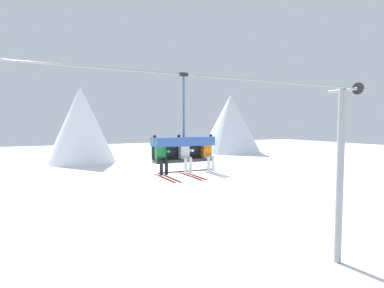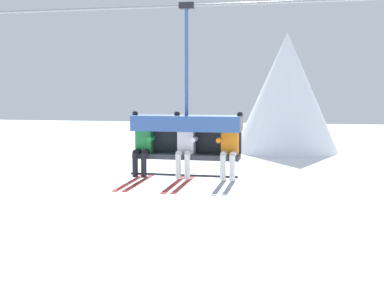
{
  "view_description": "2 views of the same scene",
  "coord_description": "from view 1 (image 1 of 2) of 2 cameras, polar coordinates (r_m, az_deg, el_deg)",
  "views": [
    {
      "loc": [
        -4.1,
        -10.08,
        6.99
      ],
      "look_at": [
        0.39,
        -0.85,
        6.33
      ],
      "focal_mm": 28.0,
      "sensor_mm": 36.0,
      "label": 1
    },
    {
      "loc": [
        2.09,
        -10.01,
        7.03
      ],
      "look_at": [
        0.18,
        -0.62,
        6.0
      ],
      "focal_mm": 45.0,
      "sensor_mm": 36.0,
      "label": 2
    }
  ],
  "objects": [
    {
      "name": "lift_tower_far",
      "position": [
        16.72,
        26.41,
        -4.75
      ],
      "size": [
        0.36,
        1.88,
        8.96
      ],
      "color": "gray",
      "rests_on": "ground_plane"
    },
    {
      "name": "chairlift_chair",
      "position": [
        10.28,
        -1.75,
        -0.14
      ],
      "size": [
        2.14,
        0.74,
        3.32
      ],
      "color": "#33383D"
    },
    {
      "name": "skier_orange",
      "position": [
        10.5,
        3.04,
        -1.67
      ],
      "size": [
        0.48,
        1.7,
        1.34
      ],
      "color": "orange"
    },
    {
      "name": "skier_green",
      "position": [
        9.78,
        -5.86,
        -2.08
      ],
      "size": [
        0.48,
        1.7,
        1.34
      ],
      "color": "#23843D"
    },
    {
      "name": "skier_white",
      "position": [
        10.11,
        -1.27,
        -1.88
      ],
      "size": [
        0.48,
        1.7,
        1.34
      ],
      "color": "silver"
    },
    {
      "name": "lift_cable",
      "position": [
        10.55,
        1.01,
        12.9
      ],
      "size": [
        18.85,
        0.05,
        0.05
      ],
      "color": "gray"
    },
    {
      "name": "mountain_peak_central",
      "position": [
        75.98,
        7.34,
        3.86
      ],
      "size": [
        15.24,
        15.24,
        14.51
      ],
      "color": "silver",
      "rests_on": "ground_plane"
    },
    {
      "name": "mountain_peak_west",
      "position": [
        58.23,
        -20.37,
        3.43
      ],
      "size": [
        12.23,
        12.23,
        13.92
      ],
      "color": "white",
      "rests_on": "ground_plane"
    }
  ]
}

